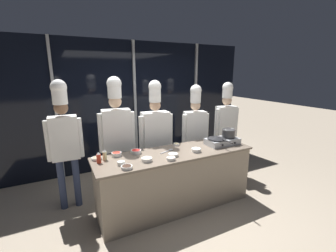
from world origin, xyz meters
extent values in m
plane|color=gray|center=(0.00, 0.00, 0.00)|extent=(24.00, 24.00, 0.00)
cube|color=black|center=(0.00, 1.89, 1.35)|extent=(5.45, 0.04, 2.70)
cube|color=gray|center=(-1.55, 1.84, 1.35)|extent=(0.05, 0.05, 2.70)
cube|color=gray|center=(0.00, 1.84, 1.35)|extent=(0.05, 0.05, 2.70)
cube|color=gray|center=(1.55, 1.84, 1.35)|extent=(0.05, 0.05, 2.70)
cube|color=gray|center=(0.00, 0.00, 0.43)|extent=(2.35, 0.67, 0.87)
cube|color=#756656|center=(0.00, 0.00, 0.88)|extent=(2.43, 0.71, 0.03)
cube|color=#B2B5BA|center=(0.87, -0.02, 0.95)|extent=(0.54, 0.30, 0.10)
cylinder|color=black|center=(0.75, -0.02, 1.01)|extent=(0.22, 0.22, 0.01)
cylinder|color=black|center=(0.75, -0.18, 0.95)|extent=(0.03, 0.01, 0.03)
cylinder|color=black|center=(1.00, -0.02, 1.01)|extent=(0.22, 0.22, 0.01)
cylinder|color=black|center=(1.00, -0.18, 0.95)|extent=(0.03, 0.01, 0.03)
cylinder|color=#232326|center=(0.75, -0.02, 1.02)|extent=(0.28, 0.28, 0.01)
cone|color=#232326|center=(0.75, -0.02, 1.03)|extent=(0.30, 0.30, 0.04)
cylinder|color=black|center=(0.75, -0.27, 1.04)|extent=(0.02, 0.23, 0.02)
cylinder|color=#333335|center=(1.00, -0.02, 1.07)|extent=(0.21, 0.21, 0.12)
torus|color=#333335|center=(1.00, -0.02, 1.13)|extent=(0.21, 0.21, 0.01)
torus|color=#333335|center=(0.88, -0.02, 1.11)|extent=(0.01, 0.05, 0.05)
torus|color=#333335|center=(1.11, -0.02, 1.11)|extent=(0.01, 0.05, 0.05)
cylinder|color=beige|center=(-1.01, 0.15, 0.96)|extent=(0.05, 0.05, 0.12)
cone|color=white|center=(-1.01, 0.15, 1.04)|extent=(0.05, 0.05, 0.03)
cylinder|color=red|center=(-1.10, 0.09, 0.96)|extent=(0.06, 0.06, 0.12)
cone|color=white|center=(-1.10, 0.09, 1.04)|extent=(0.05, 0.05, 0.03)
cylinder|color=white|center=(-0.51, -0.13, 0.92)|extent=(0.15, 0.15, 0.05)
torus|color=white|center=(-0.51, -0.13, 0.94)|extent=(0.15, 0.15, 0.01)
cylinder|color=beige|center=(-0.51, -0.13, 0.93)|extent=(0.12, 0.12, 0.03)
cylinder|color=white|center=(-1.11, 0.22, 0.91)|extent=(0.14, 0.14, 0.03)
torus|color=white|center=(-1.11, 0.22, 0.93)|extent=(0.14, 0.14, 0.01)
cylinder|color=#9E896B|center=(-1.11, 0.22, 0.92)|extent=(0.11, 0.11, 0.02)
cylinder|color=white|center=(-0.83, 0.24, 0.92)|extent=(0.14, 0.14, 0.05)
torus|color=white|center=(-0.83, 0.24, 0.95)|extent=(0.15, 0.15, 0.01)
cylinder|color=#B22D1E|center=(-0.83, 0.24, 0.94)|extent=(0.12, 0.12, 0.03)
cylinder|color=white|center=(0.16, 0.27, 0.91)|extent=(0.09, 0.09, 0.03)
torus|color=white|center=(0.16, 0.27, 0.93)|extent=(0.10, 0.10, 0.01)
cylinder|color=#E0C689|center=(0.16, 0.27, 0.92)|extent=(0.08, 0.08, 0.02)
cylinder|color=white|center=(-0.82, -0.24, 0.92)|extent=(0.14, 0.14, 0.04)
torus|color=white|center=(-0.82, -0.24, 0.93)|extent=(0.14, 0.14, 0.01)
cylinder|color=#382319|center=(-0.82, -0.24, 0.93)|extent=(0.12, 0.12, 0.02)
cylinder|color=white|center=(-0.54, 0.22, 0.92)|extent=(0.15, 0.15, 0.05)
torus|color=white|center=(-0.54, 0.22, 0.95)|extent=(0.16, 0.16, 0.01)
cylinder|color=red|center=(-0.54, 0.22, 0.93)|extent=(0.13, 0.13, 0.03)
cylinder|color=white|center=(0.29, -0.12, 0.92)|extent=(0.14, 0.14, 0.05)
torus|color=white|center=(0.29, -0.12, 0.95)|extent=(0.14, 0.14, 0.01)
cylinder|color=white|center=(0.29, -0.12, 0.94)|extent=(0.12, 0.12, 0.03)
cylinder|color=white|center=(-0.20, -0.24, 0.92)|extent=(0.12, 0.12, 0.04)
torus|color=white|center=(-0.20, -0.24, 0.94)|extent=(0.12, 0.12, 0.01)
cylinder|color=#EAA893|center=(-0.20, -0.24, 0.93)|extent=(0.10, 0.10, 0.02)
cylinder|color=white|center=(-0.11, -0.13, 0.92)|extent=(0.14, 0.14, 0.04)
torus|color=white|center=(-0.11, -0.13, 0.94)|extent=(0.14, 0.14, 0.01)
cylinder|color=beige|center=(-0.11, -0.13, 0.93)|extent=(0.11, 0.11, 0.02)
cylinder|color=white|center=(-0.85, -0.10, 0.92)|extent=(0.10, 0.10, 0.05)
torus|color=white|center=(-0.85, -0.10, 0.94)|extent=(0.10, 0.10, 0.01)
cylinder|color=silver|center=(-0.85, -0.10, 0.93)|extent=(0.08, 0.08, 0.03)
cube|color=#B2B5BA|center=(-0.15, 0.06, 0.90)|extent=(0.17, 0.07, 0.01)
ellipsoid|color=#B2B5BA|center=(-0.02, 0.11, 0.91)|extent=(0.10, 0.08, 0.02)
cylinder|color=#2D3856|center=(-1.37, 0.70, 0.40)|extent=(0.10, 0.10, 0.80)
cylinder|color=#2D3856|center=(-1.58, 0.71, 0.40)|extent=(0.10, 0.10, 0.80)
cube|color=white|center=(-1.47, 0.70, 1.13)|extent=(0.39, 0.21, 0.65)
cylinder|color=white|center=(-1.26, 0.67, 1.12)|extent=(0.08, 0.08, 0.60)
cylinder|color=white|center=(-1.69, 0.68, 1.12)|extent=(0.08, 0.08, 0.60)
sphere|color=brown|center=(-1.47, 0.70, 1.57)|extent=(0.19, 0.19, 0.19)
cylinder|color=white|center=(-1.47, 0.70, 1.74)|extent=(0.20, 0.20, 0.24)
sphere|color=white|center=(-1.47, 0.70, 1.86)|extent=(0.22, 0.22, 0.22)
cylinder|color=#232326|center=(-0.59, 0.66, 0.41)|extent=(0.11, 0.11, 0.83)
cylinder|color=#232326|center=(-0.83, 0.69, 0.41)|extent=(0.11, 0.11, 0.83)
cube|color=white|center=(-0.71, 0.67, 1.16)|extent=(0.46, 0.27, 0.67)
cylinder|color=white|center=(-0.47, 0.61, 1.15)|extent=(0.09, 0.09, 0.62)
cylinder|color=white|center=(-0.95, 0.67, 1.15)|extent=(0.09, 0.09, 0.62)
sphere|color=beige|center=(-0.71, 0.67, 1.62)|extent=(0.20, 0.20, 0.20)
cylinder|color=white|center=(-0.71, 0.67, 1.78)|extent=(0.21, 0.21, 0.22)
sphere|color=white|center=(-0.71, 0.67, 1.89)|extent=(0.22, 0.22, 0.22)
cylinder|color=#232326|center=(0.08, 0.63, 0.39)|extent=(0.12, 0.12, 0.78)
cylinder|color=#232326|center=(-0.17, 0.64, 0.39)|extent=(0.12, 0.12, 0.78)
cube|color=white|center=(-0.05, 0.64, 1.10)|extent=(0.47, 0.26, 0.63)
cylinder|color=white|center=(0.21, 0.59, 1.07)|extent=(0.09, 0.09, 0.58)
cylinder|color=white|center=(-0.31, 0.61, 1.07)|extent=(0.09, 0.09, 0.58)
sphere|color=tan|center=(-0.05, 0.64, 1.53)|extent=(0.19, 0.19, 0.19)
cylinder|color=white|center=(-0.05, 0.64, 1.71)|extent=(0.20, 0.20, 0.26)
sphere|color=white|center=(-0.05, 0.64, 1.83)|extent=(0.21, 0.21, 0.21)
cylinder|color=#232326|center=(0.85, 0.60, 0.38)|extent=(0.10, 0.10, 0.75)
cylinder|color=#232326|center=(0.63, 0.63, 0.38)|extent=(0.10, 0.10, 0.75)
cube|color=white|center=(0.74, 0.61, 1.05)|extent=(0.43, 0.27, 0.61)
cylinder|color=white|center=(0.96, 0.55, 1.04)|extent=(0.08, 0.08, 0.56)
cylinder|color=white|center=(0.52, 0.62, 1.04)|extent=(0.08, 0.08, 0.56)
sphere|color=beige|center=(0.74, 0.61, 1.47)|extent=(0.18, 0.18, 0.18)
cylinder|color=white|center=(0.74, 0.61, 1.63)|extent=(0.19, 0.19, 0.23)
sphere|color=white|center=(0.74, 0.61, 1.75)|extent=(0.20, 0.20, 0.20)
cylinder|color=#2D3856|center=(1.60, 0.62, 0.39)|extent=(0.10, 0.10, 0.77)
cylinder|color=#2D3856|center=(1.39, 0.66, 0.39)|extent=(0.10, 0.10, 0.77)
cube|color=white|center=(1.50, 0.64, 1.09)|extent=(0.42, 0.26, 0.63)
cylinder|color=white|center=(1.71, 0.58, 1.07)|extent=(0.08, 0.08, 0.58)
cylinder|color=white|center=(1.28, 0.64, 1.07)|extent=(0.08, 0.08, 0.58)
sphere|color=beige|center=(1.50, 0.64, 1.52)|extent=(0.18, 0.18, 0.18)
cylinder|color=white|center=(1.50, 0.64, 1.67)|extent=(0.19, 0.19, 0.21)
sphere|color=white|center=(1.50, 0.64, 1.77)|extent=(0.21, 0.21, 0.21)
camera|label=1|loc=(-1.52, -2.79, 2.08)|focal=24.00mm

